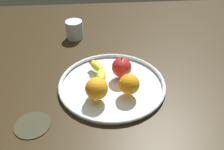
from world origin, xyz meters
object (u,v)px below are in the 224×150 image
(fruit_bowl, at_px, (112,84))
(orange_front_right, at_px, (97,89))
(ambient_mug, at_px, (74,29))
(banana, at_px, (97,75))
(ambient_coaster, at_px, (32,125))
(orange_center, at_px, (129,84))
(apple, at_px, (122,67))

(fruit_bowl, relative_size, orange_front_right, 5.13)
(ambient_mug, bearing_deg, orange_front_right, -168.72)
(banana, relative_size, orange_front_right, 2.71)
(banana, xyz_separation_m, ambient_coaster, (-0.18, 0.19, -0.03))
(ambient_coaster, bearing_deg, orange_center, -71.15)
(fruit_bowl, distance_m, apple, 0.07)
(orange_center, xyz_separation_m, orange_front_right, (-0.02, 0.10, 0.00))
(apple, bearing_deg, orange_front_right, 139.93)
(apple, bearing_deg, banana, 99.42)
(apple, bearing_deg, fruit_bowl, 133.74)
(fruit_bowl, xyz_separation_m, ambient_mug, (0.36, 0.14, 0.03))
(orange_front_right, distance_m, ambient_coaster, 0.21)
(orange_center, height_order, ambient_mug, orange_center)
(fruit_bowl, height_order, ambient_mug, ambient_mug)
(fruit_bowl, relative_size, ambient_mug, 3.34)
(apple, distance_m, ambient_mug, 0.37)
(orange_center, relative_size, orange_front_right, 0.93)
(orange_center, bearing_deg, ambient_mug, 24.44)
(apple, height_order, orange_center, apple)
(fruit_bowl, relative_size, ambient_coaster, 3.52)
(apple, bearing_deg, orange_center, -171.56)
(orange_center, bearing_deg, apple, 8.44)
(banana, relative_size, ambient_mug, 1.76)
(apple, distance_m, orange_front_right, 0.14)
(ambient_coaster, bearing_deg, orange_front_right, -65.91)
(orange_front_right, distance_m, ambient_mug, 0.44)
(banana, height_order, ambient_coaster, banana)
(banana, relative_size, orange_center, 2.90)
(apple, height_order, ambient_mug, apple)
(fruit_bowl, distance_m, ambient_coaster, 0.29)
(banana, bearing_deg, apple, -75.86)
(fruit_bowl, bearing_deg, ambient_coaster, 122.83)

